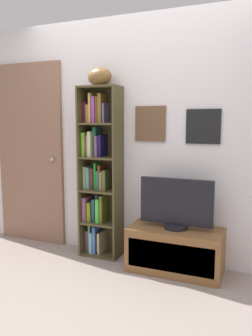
{
  "coord_description": "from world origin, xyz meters",
  "views": [
    {
      "loc": [
        1.2,
        -2.11,
        1.41
      ],
      "look_at": [
        -0.02,
        0.85,
        0.97
      ],
      "focal_mm": 36.15,
      "sensor_mm": 36.0,
      "label": 1
    }
  ],
  "objects_px": {
    "television": "(176,204)",
    "door": "(30,155)",
    "football": "(100,77)",
    "tv_stand": "(175,250)",
    "bookshelf": "(99,175)"
  },
  "relations": [
    {
      "from": "football",
      "to": "television",
      "type": "height_order",
      "value": "football"
    },
    {
      "from": "tv_stand",
      "to": "television",
      "type": "relative_size",
      "value": 1.28
    },
    {
      "from": "door",
      "to": "television",
      "type": "bearing_deg",
      "value": -5.96
    },
    {
      "from": "bookshelf",
      "to": "television",
      "type": "distance_m",
      "value": 0.89
    },
    {
      "from": "football",
      "to": "tv_stand",
      "type": "relative_size",
      "value": 0.33
    },
    {
      "from": "television",
      "to": "door",
      "type": "xyz_separation_m",
      "value": [
        -1.79,
        0.19,
        0.38
      ]
    },
    {
      "from": "football",
      "to": "bookshelf",
      "type": "bearing_deg",
      "value": 142.83
    },
    {
      "from": "television",
      "to": "door",
      "type": "distance_m",
      "value": 1.84
    },
    {
      "from": "bookshelf",
      "to": "football",
      "type": "bearing_deg",
      "value": -37.17
    },
    {
      "from": "bookshelf",
      "to": "tv_stand",
      "type": "relative_size",
      "value": 2.01
    },
    {
      "from": "bookshelf",
      "to": "football",
      "type": "height_order",
      "value": "football"
    },
    {
      "from": "tv_stand",
      "to": "television",
      "type": "height_order",
      "value": "television"
    },
    {
      "from": "bookshelf",
      "to": "television",
      "type": "bearing_deg",
      "value": -7.36
    },
    {
      "from": "television",
      "to": "tv_stand",
      "type": "bearing_deg",
      "value": -90.0
    },
    {
      "from": "football",
      "to": "tv_stand",
      "type": "xyz_separation_m",
      "value": [
        0.82,
        -0.08,
        -1.64
      ]
    }
  ]
}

